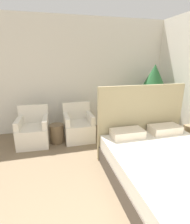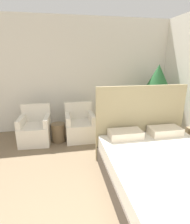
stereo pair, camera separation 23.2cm
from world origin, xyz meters
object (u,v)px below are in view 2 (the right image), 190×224
armchair_near_window_left (35,131)px  side_table (58,132)px  armchair_near_window_right (80,128)px  potted_palm (157,87)px  bed (168,173)px

armchair_near_window_left → side_table: armchair_near_window_left is taller
armchair_near_window_right → potted_palm: bearing=1.2°
armchair_near_window_right → side_table: armchair_near_window_right is taller
armchair_near_window_left → armchair_near_window_right: (1.03, 0.00, 0.00)m
armchair_near_window_left → potted_palm: (2.99, 0.05, 0.93)m
armchair_near_window_left → bed: bearing=-40.5°
potted_palm → bed: bearing=-113.4°
bed → side_table: bed is taller
bed → side_table: 2.53m
side_table → bed: bearing=-51.1°
bed → armchair_near_window_left: bed is taller
potted_palm → side_table: size_ratio=4.02×
bed → side_table: size_ratio=5.05×
armchair_near_window_right → potted_palm: potted_palm is taller
armchair_near_window_right → potted_palm: (1.96, 0.05, 0.93)m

